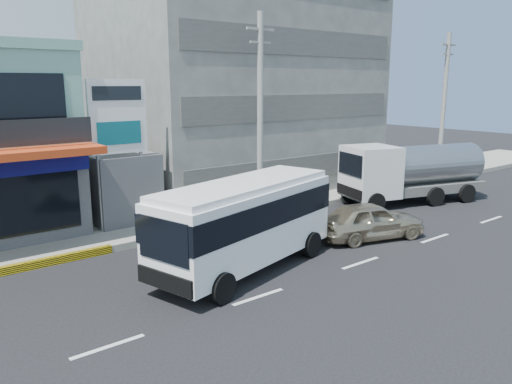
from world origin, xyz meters
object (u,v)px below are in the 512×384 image
utility_pole_near (260,116)px  minibus (245,218)px  satellite_dish (114,151)px  concrete_building (235,79)px  sedan (370,220)px  billboard (118,125)px  utility_pole_far (444,107)px  tanker_truck (409,172)px

utility_pole_near → minibus: utility_pole_near is taller
satellite_dish → minibus: bearing=-82.7°
concrete_building → sedan: 14.76m
satellite_dish → billboard: billboard is taller
concrete_building → satellite_dish: size_ratio=10.67×
concrete_building → sedan: bearing=-99.8°
utility_pole_near → utility_pole_far: size_ratio=1.00×
sedan → tanker_truck: size_ratio=0.55×
billboard → sedan: bearing=-42.1°
billboard → utility_pole_near: 6.75m
billboard → utility_pole_far: size_ratio=0.69×
billboard → sedan: billboard is taller
utility_pole_near → utility_pole_far: (16.00, 0.00, 0.00)m
concrete_building → tanker_truck: (4.82, -10.16, -5.19)m
satellite_dish → utility_pole_far: bearing=-9.3°
satellite_dish → tanker_truck: (14.82, -6.16, -1.77)m
satellite_dish → minibus: (1.13, -8.79, -1.61)m
concrete_building → billboard: bearing=-151.1°
billboard → utility_pole_near: size_ratio=0.69×
concrete_building → billboard: 12.17m
utility_pole_far → tanker_truck: 8.32m
billboard → sedan: 11.80m
tanker_truck → sedan: bearing=-156.7°
minibus → tanker_truck: size_ratio=0.93×
concrete_building → utility_pole_far: concrete_building is taller
concrete_building → utility_pole_far: (12.00, -7.60, -1.85)m
tanker_truck → concrete_building: bearing=115.4°
satellite_dish → sedan: (7.71, -9.21, -2.75)m
utility_pole_far → tanker_truck: bearing=-160.4°
minibus → sedan: size_ratio=1.70×
sedan → utility_pole_far: bearing=-51.9°
satellite_dish → utility_pole_near: (6.00, -3.60, 1.57)m
utility_pole_far → concrete_building: bearing=147.7°
utility_pole_near → tanker_truck: bearing=-16.2°
billboard → tanker_truck: bearing=-15.9°
satellite_dish → billboard: size_ratio=0.22×
sedan → minibus: bearing=103.0°
concrete_building → satellite_dish: bearing=-158.2°
concrete_building → minibus: concrete_building is taller
billboard → utility_pole_near: bearing=-15.5°
satellite_dish → billboard: 2.31m
utility_pole_far → satellite_dish: bearing=170.7°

